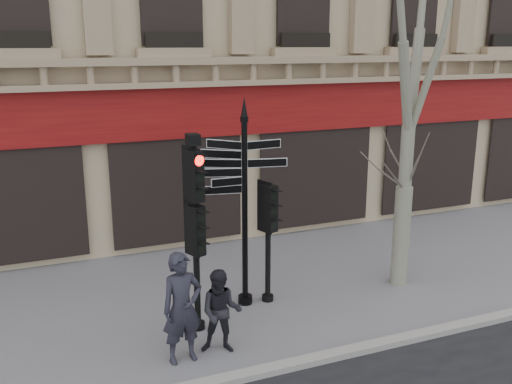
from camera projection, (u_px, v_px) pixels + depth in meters
ground at (247, 333)px, 10.70m from camera, size 80.00×80.00×0.00m
kerb at (278, 368)px, 9.43m from camera, size 80.00×0.25×0.12m
fingerpost at (245, 169)px, 11.19m from camera, size 2.33×2.33×4.29m
traffic_signal_main at (195, 210)px, 10.26m from camera, size 0.49×0.42×3.74m
traffic_signal_secondary at (268, 221)px, 11.60m from camera, size 0.50×0.42×2.52m
pedestrian_a at (182, 308)px, 9.54m from camera, size 0.76×0.54×1.95m
pedestrian_b at (221, 312)px, 9.87m from camera, size 0.90×0.82×1.52m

